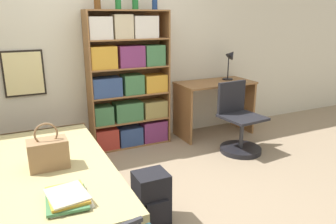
% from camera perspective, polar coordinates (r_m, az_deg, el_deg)
% --- Properties ---
extents(ground_plane, '(14.00, 14.00, 0.00)m').
position_cam_1_polar(ground_plane, '(3.19, -6.10, -14.99)').
color(ground_plane, gray).
extents(wall_back, '(10.00, 0.09, 2.60)m').
position_cam_1_polar(wall_back, '(4.21, -13.88, 11.07)').
color(wall_back, beige).
rests_on(wall_back, ground_plane).
extents(bed, '(1.09, 1.96, 0.50)m').
position_cam_1_polar(bed, '(2.96, -20.68, -13.22)').
color(bed, olive).
rests_on(bed, ground_plane).
extents(handbag, '(0.30, 0.18, 0.37)m').
position_cam_1_polar(handbag, '(2.76, -20.14, -6.74)').
color(handbag, '#93704C').
rests_on(handbag, bed).
extents(book_stack_on_bed, '(0.29, 0.35, 0.06)m').
position_cam_1_polar(book_stack_on_bed, '(2.28, -17.11, -14.06)').
color(book_stack_on_bed, silver).
rests_on(book_stack_on_bed, bed).
extents(bookcase, '(1.03, 0.30, 1.73)m').
position_cam_1_polar(bookcase, '(4.19, -6.91, 4.93)').
color(bookcase, olive).
rests_on(bookcase, ground_plane).
extents(bottle_green, '(0.08, 0.08, 0.26)m').
position_cam_1_polar(bottle_green, '(4.03, -12.25, 18.51)').
color(bottle_green, brown).
rests_on(bottle_green, bookcase).
extents(bottle_brown, '(0.07, 0.07, 0.24)m').
position_cam_1_polar(bottle_brown, '(4.06, -8.70, 18.56)').
color(bottle_brown, '#1E6B2D').
rests_on(bottle_brown, bookcase).
extents(bottle_clear, '(0.08, 0.08, 0.27)m').
position_cam_1_polar(bottle_clear, '(4.18, -5.74, 18.74)').
color(bottle_clear, '#1E6B2D').
rests_on(bottle_clear, bookcase).
extents(bottle_blue, '(0.07, 0.07, 0.26)m').
position_cam_1_polar(bottle_blue, '(4.21, -2.34, 18.76)').
color(bottle_blue, navy).
rests_on(bottle_blue, bookcase).
extents(desk, '(1.07, 0.55, 0.77)m').
position_cam_1_polar(desk, '(4.70, 8.11, 2.27)').
color(desk, olive).
rests_on(desk, ground_plane).
extents(desk_lamp, '(0.20, 0.15, 0.44)m').
position_cam_1_polar(desk_lamp, '(4.83, 10.85, 9.03)').
color(desk_lamp, black).
rests_on(desk_lamp, desk).
extents(desk_chair, '(0.52, 0.52, 0.87)m').
position_cam_1_polar(desk_chair, '(4.22, 12.25, -3.15)').
color(desk_chair, black).
rests_on(desk_chair, ground_plane).
extents(backpack, '(0.27, 0.27, 0.45)m').
position_cam_1_polar(backpack, '(2.78, -2.89, -14.83)').
color(backpack, black).
rests_on(backpack, ground_plane).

